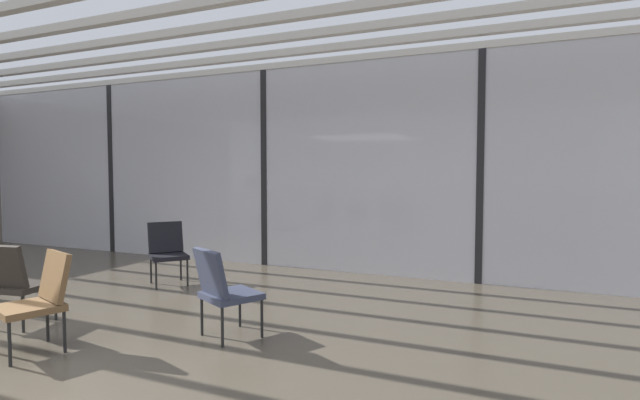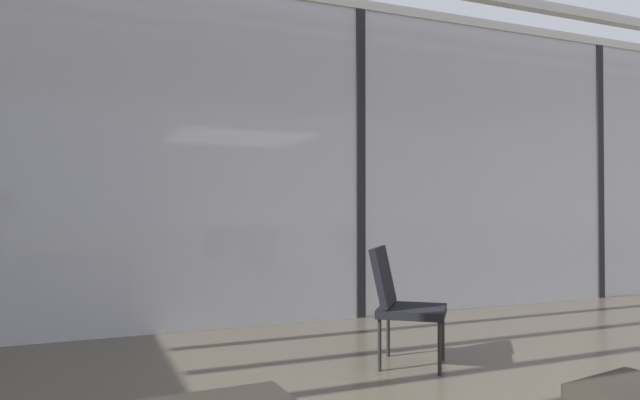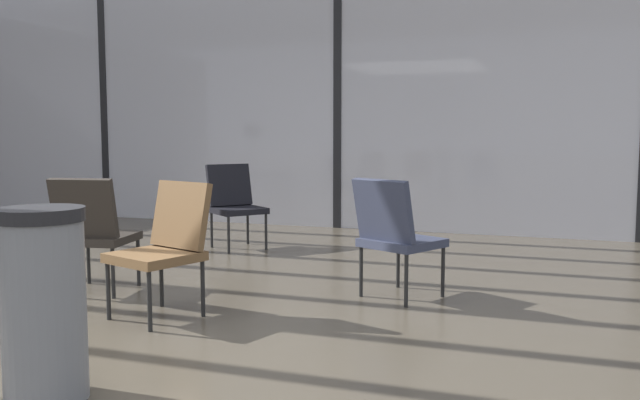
# 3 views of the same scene
# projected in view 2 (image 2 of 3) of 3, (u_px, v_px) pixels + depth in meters

# --- Properties ---
(glass_curtain_wall) EXTENTS (14.00, 0.08, 3.30)m
(glass_curtain_wall) POSITION_uv_depth(u_px,v_px,m) (359.00, 163.00, 6.14)
(glass_curtain_wall) COLOR silver
(glass_curtain_wall) RESTS_ON ground
(window_mullion_1) EXTENTS (0.10, 0.12, 3.30)m
(window_mullion_1) POSITION_uv_depth(u_px,v_px,m) (359.00, 163.00, 6.14)
(window_mullion_1) COLOR black
(window_mullion_1) RESTS_ON ground
(window_mullion_2) EXTENTS (0.10, 0.12, 3.30)m
(window_mullion_2) POSITION_uv_depth(u_px,v_px,m) (597.00, 171.00, 7.50)
(window_mullion_2) COLOR black
(window_mullion_2) RESTS_ON ground
(parked_airplane) EXTENTS (10.84, 4.19, 4.19)m
(parked_airplane) POSITION_uv_depth(u_px,v_px,m) (244.00, 158.00, 10.60)
(parked_airplane) COLOR #B2BCD6
(parked_airplane) RESTS_ON ground
(lounge_chair_3) EXTENTS (0.71, 0.70, 0.87)m
(lounge_chair_3) POSITION_uv_depth(u_px,v_px,m) (400.00, 298.00, 4.24)
(lounge_chair_3) COLOR black
(lounge_chair_3) RESTS_ON ground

